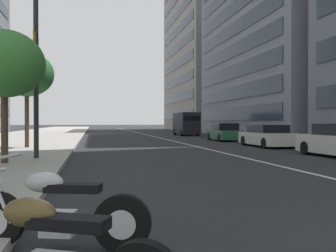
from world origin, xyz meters
The scene contains 11 objects.
sidewalk_right_plaza centered at (30.00, 12.24, 0.07)m, with size 160.00×10.14×0.15m, color #A39E93.
lane_centre_stripe centered at (35.00, 0.00, 0.00)m, with size 110.00×0.16×0.01m, color silver.
motorcycle_nearest_camera centered at (2.71, 6.65, 0.43)m, with size 0.83×2.13×1.11m.
car_far_down_avenue centered at (18.89, -4.12, 0.63)m, with size 4.62×1.96×1.33m.
car_following_behind centered at (26.20, -4.11, 0.65)m, with size 4.15×1.88×1.41m.
delivery_van_ahead centered at (38.51, -4.11, 1.36)m, with size 5.25×2.10×2.55m.
street_lamp_with_banners centered at (12.75, 8.00, 5.20)m, with size 1.26×2.31×8.61m.
street_tree_far_plaza centered at (11.23, 9.08, 3.41)m, with size 2.61×2.61×4.38m.
street_tree_mid_sidewalk centered at (19.05, 9.67, 4.05)m, with size 2.84×2.84×5.13m.
office_tower_far_left_down_avenue centered at (37.05, -16.47, 15.04)m, with size 24.39×14.72×30.08m.
office_tower_mid_left centered at (64.85, -18.54, 17.98)m, with size 25.40×18.85×35.96m.
Camera 1 is at (-1.75, 6.24, 1.50)m, focal length 39.42 mm.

